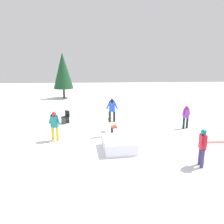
% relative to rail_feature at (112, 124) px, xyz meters
% --- Properties ---
extents(ground_plane, '(60.00, 60.00, 0.00)m').
position_rel_rail_feature_xyz_m(ground_plane, '(0.00, 0.00, -0.66)').
color(ground_plane, white).
extents(rail_feature, '(1.99, 0.46, 0.79)m').
position_rel_rail_feature_xyz_m(rail_feature, '(0.00, 0.00, 0.00)').
color(rail_feature, black).
rests_on(rail_feature, ground).
extents(snow_kicker_ramp, '(1.93, 1.66, 0.57)m').
position_rel_rail_feature_xyz_m(snow_kicker_ramp, '(-2.12, -0.20, -0.37)').
color(snow_kicker_ramp, white).
rests_on(snow_kicker_ramp, ground).
extents(main_rider_on_rail, '(1.35, 0.69, 1.36)m').
position_rel_rail_feature_xyz_m(main_rider_on_rail, '(0.00, 0.00, 0.81)').
color(main_rider_on_rail, white).
rests_on(main_rider_on_rail, rail_feature).
extents(bystander_red, '(0.65, 0.27, 1.59)m').
position_rel_rail_feature_xyz_m(bystander_red, '(-4.03, -3.40, 0.24)').
color(bystander_red, '#3D376C').
rests_on(bystander_red, ground).
extents(bystander_purple, '(0.28, 0.60, 1.48)m').
position_rel_rail_feature_xyz_m(bystander_purple, '(1.00, -4.77, 0.17)').
color(bystander_purple, black).
rests_on(bystander_purple, ground).
extents(bystander_teal, '(0.35, 0.68, 1.61)m').
position_rel_rail_feature_xyz_m(bystander_teal, '(-0.65, 3.13, 0.25)').
color(bystander_teal, yellow).
rests_on(bystander_teal, ground).
extents(loose_snowboard_coral, '(0.31, 1.30, 0.02)m').
position_rel_rail_feature_xyz_m(loose_snowboard_coral, '(-1.51, -5.56, -0.65)').
color(loose_snowboard_coral, '#ED5F55').
rests_on(loose_snowboard_coral, ground).
extents(folding_chair, '(0.62, 0.62, 0.88)m').
position_rel_rail_feature_xyz_m(folding_chair, '(2.69, 3.02, -0.24)').
color(folding_chair, '#3F3F44').
rests_on(folding_chair, ground).
extents(pine_tree_near, '(2.23, 2.23, 5.08)m').
position_rel_rail_feature_xyz_m(pine_tree_near, '(13.05, 4.64, 2.43)').
color(pine_tree_near, '#4C331E').
rests_on(pine_tree_near, ground).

